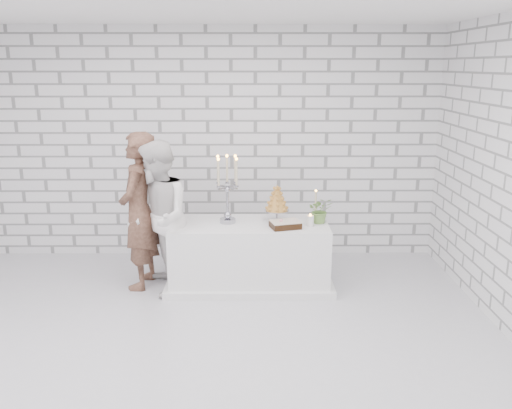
# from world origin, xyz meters

# --- Properties ---
(ground) EXTENTS (6.00, 5.00, 0.01)m
(ground) POSITION_xyz_m (0.00, 0.00, 0.00)
(ground) COLOR silver
(ground) RESTS_ON ground
(ceiling) EXTENTS (6.00, 5.00, 0.01)m
(ceiling) POSITION_xyz_m (0.00, 0.00, 3.00)
(ceiling) COLOR white
(ceiling) RESTS_ON ground
(wall_back) EXTENTS (6.00, 0.01, 3.00)m
(wall_back) POSITION_xyz_m (0.00, 2.50, 1.50)
(wall_back) COLOR white
(wall_back) RESTS_ON ground
(wall_front) EXTENTS (6.00, 0.01, 3.00)m
(wall_front) POSITION_xyz_m (0.00, -2.50, 1.50)
(wall_front) COLOR white
(wall_front) RESTS_ON ground
(cake_table) EXTENTS (1.80, 0.80, 0.75)m
(cake_table) POSITION_xyz_m (0.55, 1.41, 0.38)
(cake_table) COLOR white
(cake_table) RESTS_ON ground
(groom) EXTENTS (0.50, 0.70, 1.80)m
(groom) POSITION_xyz_m (-0.71, 1.40, 0.90)
(groom) COLOR #442A20
(groom) RESTS_ON ground
(bride) EXTENTS (0.88, 1.00, 1.73)m
(bride) POSITION_xyz_m (-0.47, 1.23, 0.86)
(bride) COLOR white
(bride) RESTS_ON ground
(candelabra) EXTENTS (0.35, 0.35, 0.79)m
(candelabra) POSITION_xyz_m (0.30, 1.44, 1.15)
(candelabra) COLOR #9C9CA6
(candelabra) RESTS_ON cake_table
(croquembouche) EXTENTS (0.36, 0.36, 0.44)m
(croquembouche) POSITION_xyz_m (0.86, 1.48, 0.97)
(croquembouche) COLOR #A86D27
(croquembouche) RESTS_ON cake_table
(chocolate_cake) EXTENTS (0.37, 0.30, 0.08)m
(chocolate_cake) POSITION_xyz_m (0.95, 1.23, 0.79)
(chocolate_cake) COLOR black
(chocolate_cake) RESTS_ON cake_table
(pillar_candle) EXTENTS (0.09, 0.09, 0.12)m
(pillar_candle) POSITION_xyz_m (1.23, 1.30, 0.81)
(pillar_candle) COLOR white
(pillar_candle) RESTS_ON cake_table
(extra_taper) EXTENTS (0.07, 0.07, 0.32)m
(extra_taper) POSITION_xyz_m (1.33, 1.64, 0.91)
(extra_taper) COLOR beige
(extra_taper) RESTS_ON cake_table
(flowers) EXTENTS (0.28, 0.25, 0.30)m
(flowers) POSITION_xyz_m (1.36, 1.43, 0.90)
(flowers) COLOR #457237
(flowers) RESTS_ON cake_table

